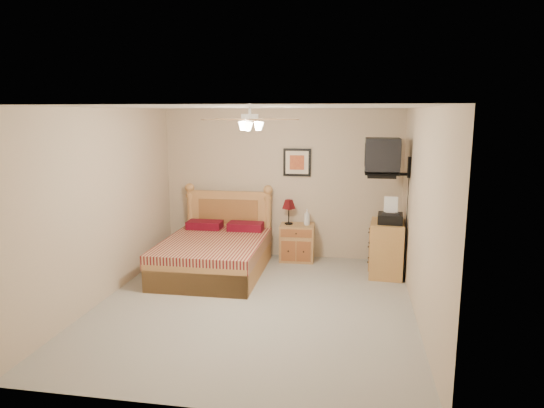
{
  "coord_description": "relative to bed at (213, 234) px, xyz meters",
  "views": [
    {
      "loc": [
        1.21,
        -5.76,
        2.44
      ],
      "look_at": [
        0.07,
        0.9,
        1.16
      ],
      "focal_mm": 32.0,
      "sensor_mm": 36.0,
      "label": 1
    }
  ],
  "objects": [
    {
      "name": "fax_machine",
      "position": [
        2.63,
        0.31,
        0.39
      ],
      "size": [
        0.39,
        0.41,
        0.38
      ],
      "primitive_type": null,
      "rotation": [
        0.0,
        0.0,
        -0.08
      ],
      "color": "black",
      "rests_on": "dresser"
    },
    {
      "name": "ceiling",
      "position": [
        0.87,
        -1.12,
        1.87
      ],
      "size": [
        4.0,
        4.5,
        0.04
      ],
      "primitive_type": "cube",
      "color": "white",
      "rests_on": "ground"
    },
    {
      "name": "wall_back",
      "position": [
        0.87,
        1.13,
        0.62
      ],
      "size": [
        4.0,
        0.04,
        2.5
      ],
      "primitive_type": "cube",
      "color": "#C3AC8F",
      "rests_on": "ground"
    },
    {
      "name": "magazine_lower",
      "position": [
        2.57,
        0.62,
        0.21
      ],
      "size": [
        0.2,
        0.26,
        0.02
      ],
      "primitive_type": "imported",
      "rotation": [
        0.0,
        0.0,
        0.06
      ],
      "color": "beige",
      "rests_on": "dresser"
    },
    {
      "name": "wall_left",
      "position": [
        -1.13,
        -1.12,
        0.62
      ],
      "size": [
        0.04,
        4.5,
        2.5
      ],
      "primitive_type": "cube",
      "color": "#C3AC8F",
      "rests_on": "ground"
    },
    {
      "name": "framed_picture",
      "position": [
        1.14,
        1.11,
        0.99
      ],
      "size": [
        0.46,
        0.04,
        0.46
      ],
      "primitive_type": "cube",
      "color": "black",
      "rests_on": "wall_back"
    },
    {
      "name": "ceiling_fan",
      "position": [
        0.87,
        -1.32,
        1.73
      ],
      "size": [
        1.14,
        1.14,
        0.28
      ],
      "primitive_type": null,
      "color": "white",
      "rests_on": "ceiling"
    },
    {
      "name": "wall_front",
      "position": [
        0.87,
        -3.37,
        0.62
      ],
      "size": [
        4.0,
        0.04,
        2.5
      ],
      "primitive_type": "cube",
      "color": "#C3AC8F",
      "rests_on": "ground"
    },
    {
      "name": "bed",
      "position": [
        0.0,
        0.0,
        0.0
      ],
      "size": [
        1.48,
        1.94,
        1.25
      ],
      "primitive_type": null,
      "rotation": [
        0.0,
        0.0,
        0.01
      ],
      "color": "#C3874A",
      "rests_on": "ground"
    },
    {
      "name": "nightstand",
      "position": [
        1.18,
        0.88,
        -0.32
      ],
      "size": [
        0.58,
        0.44,
        0.61
      ],
      "primitive_type": "cube",
      "rotation": [
        0.0,
        0.0,
        0.04
      ],
      "color": "#A1663E",
      "rests_on": "ground"
    },
    {
      "name": "floor",
      "position": [
        0.87,
        -1.12,
        -0.63
      ],
      "size": [
        4.5,
        4.5,
        0.0
      ],
      "primitive_type": "plane",
      "color": "gray",
      "rests_on": "ground"
    },
    {
      "name": "dresser",
      "position": [
        2.6,
        0.38,
        -0.21
      ],
      "size": [
        0.53,
        0.73,
        0.82
      ],
      "primitive_type": "cube",
      "rotation": [
        0.0,
        0.0,
        -0.06
      ],
      "color": "#AD803C",
      "rests_on": "ground"
    },
    {
      "name": "table_lamp",
      "position": [
        1.03,
        0.92,
        0.19
      ],
      "size": [
        0.27,
        0.27,
        0.41
      ],
      "primitive_type": null,
      "rotation": [
        0.0,
        0.0,
        0.23
      ],
      "color": "#500B0F",
      "rests_on": "nightstand"
    },
    {
      "name": "lotion_bottle",
      "position": [
        1.34,
        0.9,
        0.12
      ],
      "size": [
        0.12,
        0.12,
        0.27
      ],
      "primitive_type": "imported",
      "rotation": [
        0.0,
        0.0,
        0.13
      ],
      "color": "silver",
      "rests_on": "nightstand"
    },
    {
      "name": "magazine_upper",
      "position": [
        2.58,
        0.64,
        0.23
      ],
      "size": [
        0.24,
        0.29,
        0.02
      ],
      "primitive_type": "imported",
      "rotation": [
        0.0,
        0.0,
        0.21
      ],
      "color": "tan",
      "rests_on": "magazine_lower"
    },
    {
      "name": "wall_right",
      "position": [
        2.87,
        -1.12,
        0.62
      ],
      "size": [
        0.04,
        4.5,
        2.5
      ],
      "primitive_type": "cube",
      "color": "#C3AC8F",
      "rests_on": "ground"
    },
    {
      "name": "wall_tv",
      "position": [
        2.62,
        0.22,
        1.18
      ],
      "size": [
        0.56,
        0.46,
        0.58
      ],
      "primitive_type": null,
      "color": "black",
      "rests_on": "wall_right"
    }
  ]
}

